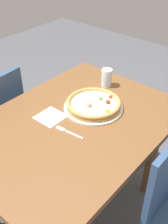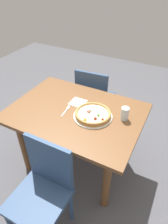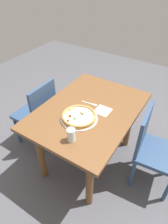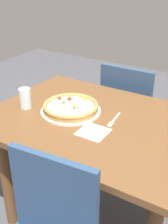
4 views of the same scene
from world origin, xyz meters
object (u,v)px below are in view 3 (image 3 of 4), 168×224
at_px(pizza, 79,116).
at_px(napkin, 103,111).
at_px(chair_far, 153,148).
at_px(plate, 79,118).
at_px(dining_table, 89,119).
at_px(drinking_glass, 71,135).
at_px(fork, 91,104).
at_px(chair_near, 38,113).

relative_size(pizza, napkin, 2.21).
height_order(chair_far, plate, chair_far).
height_order(plate, pizza, pizza).
distance_m(chair_far, napkin, 0.59).
bearing_deg(plate, dining_table, 178.92).
height_order(dining_table, chair_far, chair_far).
bearing_deg(drinking_glass, plate, -158.90).
distance_m(chair_far, fork, 0.73).
xyz_separation_m(dining_table, pizza, (0.17, -0.00, 0.15)).
height_order(chair_near, fork, chair_near).
bearing_deg(fork, dining_table, -75.99).
bearing_deg(chair_near, chair_far, -81.66).
xyz_separation_m(fork, napkin, (0.03, 0.15, -0.00)).
relative_size(dining_table, chair_near, 1.37).
bearing_deg(napkin, chair_far, 97.18).
relative_size(chair_near, plate, 2.56).
distance_m(chair_near, plate, 0.70).
xyz_separation_m(plate, drinking_glass, (0.25, 0.10, 0.05)).
distance_m(fork, drinking_glass, 0.52).
bearing_deg(pizza, dining_table, 178.70).
distance_m(chair_far, drinking_glass, 0.83).
xyz_separation_m(dining_table, drinking_glass, (0.42, 0.09, 0.18)).
bearing_deg(dining_table, fork, -159.96).
distance_m(dining_table, chair_near, 0.66).
bearing_deg(chair_far, chair_near, -86.68).
bearing_deg(napkin, dining_table, -69.55).
height_order(dining_table, plate, plate).
bearing_deg(dining_table, chair_near, -83.29).
distance_m(dining_table, chair_far, 0.67).
xyz_separation_m(chair_far, napkin, (0.07, -0.52, 0.27)).
distance_m(dining_table, drinking_glass, 0.47).
distance_m(pizza, napkin, 0.25).
height_order(dining_table, fork, fork).
bearing_deg(chair_near, fork, -75.72).
distance_m(chair_near, napkin, 0.82).
bearing_deg(drinking_glass, dining_table, -167.54).
xyz_separation_m(chair_far, pizza, (0.28, -0.65, 0.30)).
bearing_deg(napkin, chair_near, -80.95).
height_order(chair_far, fork, chair_far).
bearing_deg(drinking_glass, chair_near, -115.12).
distance_m(pizza, fork, 0.25).
distance_m(chair_near, chair_far, 1.30).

